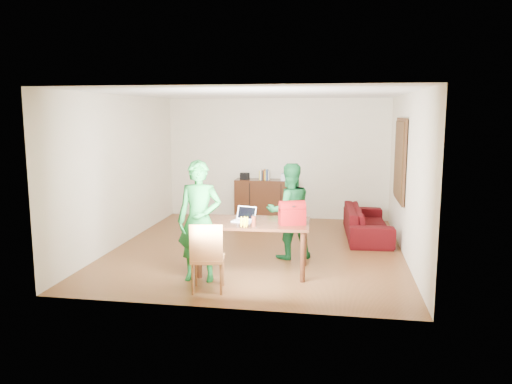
% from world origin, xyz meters
% --- Properties ---
extents(room, '(5.20, 5.70, 2.90)m').
position_xyz_m(room, '(0.01, 0.13, 1.31)').
color(room, '#4B2E12').
rests_on(room, ground).
extents(table, '(1.69, 0.99, 0.77)m').
position_xyz_m(table, '(0.15, -1.27, 0.68)').
color(table, black).
rests_on(table, ground).
extents(chair, '(0.49, 0.47, 0.95)m').
position_xyz_m(chair, '(-0.32, -2.18, 0.28)').
color(chair, brown).
rests_on(chair, ground).
extents(person_near, '(0.65, 0.45, 1.73)m').
position_xyz_m(person_near, '(-0.55, -1.76, 0.86)').
color(person_near, '#156224').
rests_on(person_near, ground).
extents(person_far, '(0.94, 0.86, 1.57)m').
position_xyz_m(person_far, '(0.60, -0.44, 0.79)').
color(person_far, '#145B29').
rests_on(person_far, ground).
extents(laptop, '(0.34, 0.27, 0.21)m').
position_xyz_m(laptop, '(-0.01, -1.30, 0.82)').
color(laptop, white).
rests_on(laptop, table).
extents(bananas, '(0.18, 0.14, 0.06)m').
position_xyz_m(bananas, '(0.08, -1.67, 0.81)').
color(bananas, gold).
rests_on(bananas, table).
extents(bottle, '(0.07, 0.07, 0.17)m').
position_xyz_m(bottle, '(0.20, -1.59, 0.86)').
color(bottle, '#5D2315').
rests_on(bottle, table).
extents(red_bag, '(0.42, 0.32, 0.27)m').
position_xyz_m(red_bag, '(0.73, -1.35, 0.91)').
color(red_bag, maroon).
rests_on(red_bag, table).
extents(sofa, '(0.88, 2.04, 0.59)m').
position_xyz_m(sofa, '(1.95, 1.17, 0.29)').
color(sofa, '#39070C').
rests_on(sofa, ground).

